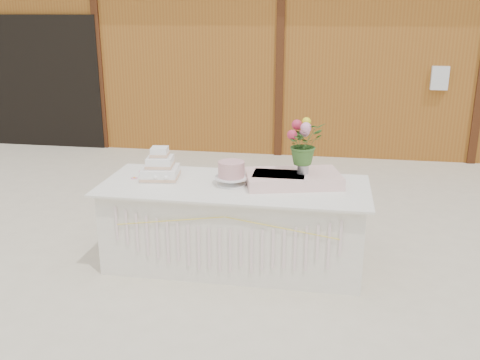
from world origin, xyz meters
TOP-DOWN VIEW (x-y plane):
  - ground at (0.00, 0.00)m, footprint 80.00×80.00m
  - barn at (-0.01, 5.99)m, footprint 12.60×4.60m
  - cake_table at (0.00, -0.00)m, footprint 2.40×1.00m
  - wedding_cake at (-0.71, 0.07)m, footprint 0.37×0.37m
  - pink_cake_stand at (-0.02, -0.01)m, footprint 0.30×0.30m
  - satin_runner at (0.52, 0.10)m, footprint 0.93×0.67m
  - flower_vase at (0.60, 0.10)m, footprint 0.10×0.10m
  - bouquet at (0.60, 0.10)m, footprint 0.44×0.44m
  - loose_flowers at (-0.94, 0.15)m, footprint 0.21×0.32m

SIDE VIEW (x-z plane):
  - ground at x=0.00m, z-range 0.00..0.00m
  - cake_table at x=0.00m, z-range 0.00..0.77m
  - loose_flowers at x=-0.94m, z-range 0.77..0.79m
  - satin_runner at x=0.52m, z-range 0.77..0.88m
  - wedding_cake at x=-0.71m, z-range 0.72..1.02m
  - pink_cake_stand at x=-0.02m, z-range 0.78..1.00m
  - flower_vase at x=0.60m, z-range 0.88..1.01m
  - bouquet at x=0.60m, z-range 1.01..1.39m
  - barn at x=-0.01m, z-range 0.03..3.33m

